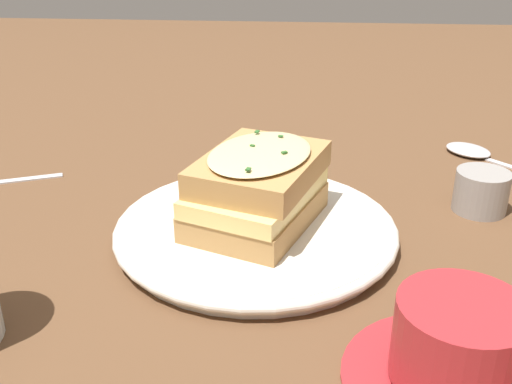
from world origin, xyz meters
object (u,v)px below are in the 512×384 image
teacup_with_saucer (459,352)px  spoon (475,152)px  dinner_plate (256,228)px  condiment_pot (481,191)px  sandwich (258,187)px

teacup_with_saucer → spoon: teacup_with_saucer is taller
dinner_plate → teacup_with_saucer: 0.23m
spoon → condiment_pot: 0.15m
dinner_plate → sandwich: 0.04m
spoon → condiment_pot: condiment_pot is taller
condiment_pot → dinner_plate: bearing=19.0°
dinner_plate → condiment_pot: bearing=-161.0°
teacup_with_saucer → spoon: (-0.11, -0.40, -0.02)m
sandwich → condiment_pot: bearing=-161.4°
teacup_with_saucer → condiment_pot: 0.26m
teacup_with_saucer → spoon: bearing=125.7°
condiment_pot → spoon: bearing=-102.3°
sandwich → teacup_with_saucer: size_ratio=1.11×
spoon → condiment_pot: bearing=-146.3°
sandwich → condiment_pot: size_ratio=2.95×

